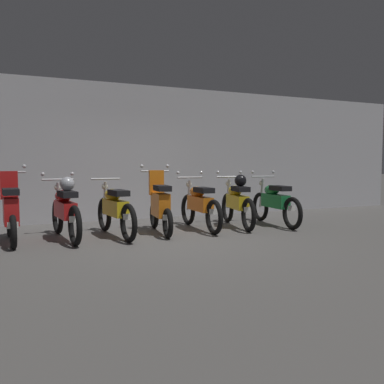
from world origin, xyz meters
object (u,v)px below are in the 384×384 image
object	(u,v)px
motorbike_slot_1	(65,209)
motorbike_slot_4	(199,205)
motorbike_slot_0	(11,211)
motorbike_slot_3	(160,205)
motorbike_slot_6	(275,202)
motorbike_slot_5	(237,201)
motorbike_slot_2	(115,209)

from	to	relation	value
motorbike_slot_1	motorbike_slot_4	xyz separation A→B (m)	(2.56, 0.06, -0.04)
motorbike_slot_4	motorbike_slot_1	bearing A→B (deg)	-178.68
motorbike_slot_0	motorbike_slot_3	world-z (taller)	same
motorbike_slot_0	motorbike_slot_6	distance (m)	5.13
motorbike_slot_3	motorbike_slot_4	bearing A→B (deg)	4.26
motorbike_slot_0	motorbike_slot_1	distance (m)	0.86
motorbike_slot_3	motorbike_slot_5	size ratio (longest dim) A/B	0.87
motorbike_slot_2	motorbike_slot_5	size ratio (longest dim) A/B	1.01
motorbike_slot_2	motorbike_slot_4	xyz separation A→B (m)	(1.71, 0.09, 0.00)
motorbike_slot_0	motorbike_slot_1	size ratio (longest dim) A/B	0.86
motorbike_slot_3	motorbike_slot_1	bearing A→B (deg)	179.85
motorbike_slot_1	motorbike_slot_4	size ratio (longest dim) A/B	1.00
motorbike_slot_0	motorbike_slot_6	world-z (taller)	motorbike_slot_0
motorbike_slot_2	motorbike_slot_3	world-z (taller)	motorbike_slot_3
motorbike_slot_0	motorbike_slot_4	size ratio (longest dim) A/B	0.86
motorbike_slot_3	motorbike_slot_4	size ratio (longest dim) A/B	0.86
motorbike_slot_1	motorbike_slot_6	bearing A→B (deg)	-0.67
motorbike_slot_2	motorbike_slot_4	size ratio (longest dim) A/B	1.00
motorbike_slot_5	motorbike_slot_1	bearing A→B (deg)	-179.01
motorbike_slot_5	motorbike_slot_0	bearing A→B (deg)	179.56
motorbike_slot_0	motorbike_slot_2	bearing A→B (deg)	-4.18
motorbike_slot_1	motorbike_slot_3	size ratio (longest dim) A/B	1.16
motorbike_slot_1	motorbike_slot_6	distance (m)	4.27
motorbike_slot_1	motorbike_slot_6	world-z (taller)	same
motorbike_slot_3	motorbike_slot_5	world-z (taller)	motorbike_slot_3
motorbike_slot_3	motorbike_slot_0	bearing A→B (deg)	177.85
motorbike_slot_0	motorbike_slot_6	size ratio (longest dim) A/B	0.86
motorbike_slot_0	motorbike_slot_5	size ratio (longest dim) A/B	0.87
motorbike_slot_3	motorbike_slot_5	distance (m)	1.71
motorbike_slot_2	motorbike_slot_6	distance (m)	3.42
motorbike_slot_4	motorbike_slot_5	world-z (taller)	same
motorbike_slot_1	motorbike_slot_3	xyz separation A→B (m)	(1.71, -0.00, -0.00)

